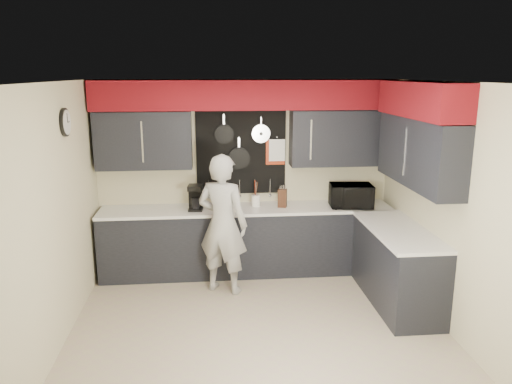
{
  "coord_description": "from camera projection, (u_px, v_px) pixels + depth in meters",
  "views": [
    {
      "loc": [
        -0.5,
        -4.99,
        2.69
      ],
      "look_at": [
        0.04,
        0.5,
        1.36
      ],
      "focal_mm": 35.0,
      "sensor_mm": 36.0,
      "label": 1
    }
  ],
  "objects": [
    {
      "name": "base_cabinets",
      "position": [
        286.0,
        247.0,
        6.54
      ],
      "size": [
        3.95,
        2.2,
        0.92
      ],
      "color": "black",
      "rests_on": "ground"
    },
    {
      "name": "ground",
      "position": [
        257.0,
        322.0,
        5.51
      ],
      "size": [
        4.0,
        4.0,
        0.0
      ],
      "primitive_type": "plane",
      "color": "tan",
      "rests_on": "ground"
    },
    {
      "name": "person",
      "position": [
        223.0,
        224.0,
        6.11
      ],
      "size": [
        0.76,
        0.65,
        1.75
      ],
      "primitive_type": "imported",
      "rotation": [
        0.0,
        0.0,
        2.69
      ],
      "color": "#ACACAA",
      "rests_on": "ground"
    },
    {
      "name": "microwave",
      "position": [
        351.0,
        196.0,
        6.69
      ],
      "size": [
        0.59,
        0.42,
        0.31
      ],
      "primitive_type": "imported",
      "rotation": [
        0.0,
        0.0,
        -0.09
      ],
      "color": "black",
      "rests_on": "base_cabinets"
    },
    {
      "name": "back_wall_assembly",
      "position": [
        246.0,
        125.0,
        6.59
      ],
      "size": [
        4.0,
        0.36,
        2.6
      ],
      "color": "beige",
      "rests_on": "ground"
    },
    {
      "name": "left_wall_assembly",
      "position": [
        60.0,
        210.0,
        5.03
      ],
      "size": [
        0.05,
        3.5,
        2.6
      ],
      "color": "beige",
      "rests_on": "ground"
    },
    {
      "name": "right_wall_assembly",
      "position": [
        422.0,
        142.0,
        5.48
      ],
      "size": [
        0.36,
        3.5,
        2.6
      ],
      "color": "beige",
      "rests_on": "ground"
    },
    {
      "name": "utensil_crock",
      "position": [
        256.0,
        201.0,
        6.75
      ],
      "size": [
        0.12,
        0.12,
        0.15
      ],
      "primitive_type": "cylinder",
      "color": "white",
      "rests_on": "base_cabinets"
    },
    {
      "name": "knife_block",
      "position": [
        282.0,
        198.0,
        6.69
      ],
      "size": [
        0.14,
        0.14,
        0.24
      ],
      "primitive_type": "cube",
      "rotation": [
        0.0,
        0.0,
        -0.3
      ],
      "color": "#341E10",
      "rests_on": "base_cabinets"
    },
    {
      "name": "coffee_maker",
      "position": [
        196.0,
        197.0,
        6.56
      ],
      "size": [
        0.2,
        0.24,
        0.33
      ],
      "rotation": [
        0.0,
        0.0,
        -0.09
      ],
      "color": "black",
      "rests_on": "base_cabinets"
    }
  ]
}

